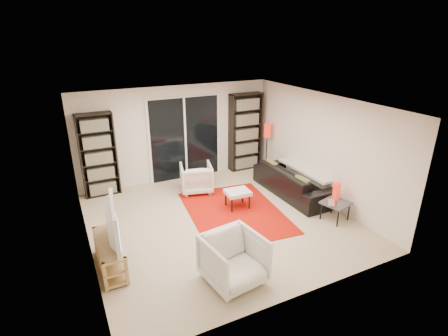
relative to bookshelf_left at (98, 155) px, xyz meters
The scene contains 20 objects.
floor 3.19m from the bookshelf_left, 50.10° to the right, with size 5.00×5.00×0.00m, color tan.
wall_back 1.97m from the bookshelf_left, ahead, with size 5.00×0.02×2.40m, color silver.
wall_front 5.22m from the bookshelf_left, 68.02° to the right, with size 5.00×0.02×2.40m, color silver.
wall_left 2.41m from the bookshelf_left, 103.27° to the right, with size 0.02×5.00×2.40m, color silver.
wall_right 5.03m from the bookshelf_left, 27.66° to the right, with size 0.02×5.00×2.40m, color silver.
ceiling 3.36m from the bookshelf_left, 50.10° to the right, with size 5.00×5.00×0.02m, color white.
sliding_door 2.16m from the bookshelf_left, ahead, with size 1.92×0.08×2.16m.
bookshelf_left is the anchor object (origin of this frame).
bookshelf_right 3.85m from the bookshelf_left, ahead, with size 0.90×0.30×2.10m.
tv_stand 3.05m from the bookshelf_left, 95.94° to the right, with size 0.37×1.16×0.50m.
tv 2.96m from the bookshelf_left, 95.55° to the right, with size 1.16×0.15×0.67m, color black.
rug 3.37m from the bookshelf_left, 42.41° to the right, with size 1.88×2.55×0.01m, color #B41107.
sofa 4.55m from the bookshelf_left, 25.95° to the right, with size 2.21×0.86×0.65m, color black.
armchair_back 2.30m from the bookshelf_left, 21.59° to the right, with size 0.73×0.75×0.68m, color silver.
armchair_front 4.37m from the bookshelf_left, 71.96° to the right, with size 0.83×0.86×0.78m, color silver.
ottoman 3.30m from the bookshelf_left, 38.22° to the right, with size 0.54×0.46×0.40m.
side_table 5.31m from the bookshelf_left, 39.48° to the right, with size 0.60×0.60×0.40m.
laptop 5.27m from the bookshelf_left, 40.39° to the right, with size 0.33×0.21×0.03m, color silver.
table_lamp 5.29m from the bookshelf_left, 37.74° to the right, with size 0.16×0.16×0.35m, color red.
floor_lamp 4.26m from the bookshelf_left, ahead, with size 0.20×0.20×1.36m.
Camera 1 is at (-2.69, -5.68, 3.62)m, focal length 28.00 mm.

